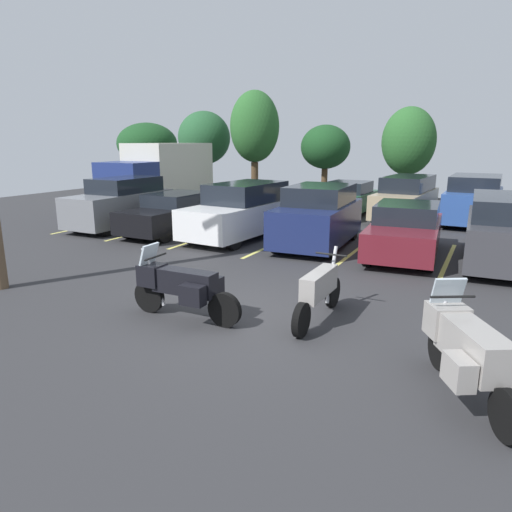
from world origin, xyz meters
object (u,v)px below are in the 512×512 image
object	(u,v)px
car_far_green	(346,199)
car_far_blue	(474,200)
motorcycle_second	(468,348)
car_charcoal	(505,230)
car_far_tan	(406,198)
motorcycle_third	(319,290)
car_grey	(121,203)
car_navy	(318,217)
box_truck	(162,174)
car_white	(243,211)
car_black	(174,213)
car_maroon	(405,231)
motorcycle_touring	(181,286)

from	to	relation	value
car_far_green	car_far_blue	bearing A→B (deg)	0.38
motorcycle_second	car_charcoal	xyz separation A→B (m)	(0.44, 7.75, 0.27)
motorcycle_second	car_far_tan	xyz separation A→B (m)	(-3.22, 14.29, 0.25)
motorcycle_third	car_far_tan	size ratio (longest dim) A/B	0.46
car_grey	car_charcoal	world-z (taller)	car_grey
car_navy	car_far_blue	xyz separation A→B (m)	(4.16, 6.76, 0.04)
car_charcoal	car_navy	bearing A→B (deg)	-178.94
car_grey	car_charcoal	xyz separation A→B (m)	(13.08, 0.40, 0.01)
box_truck	car_white	bearing A→B (deg)	-34.63
car_far_blue	car_grey	bearing A→B (deg)	-149.56
car_black	car_far_tan	size ratio (longest dim) A/B	0.90
car_maroon	car_charcoal	xyz separation A→B (m)	(2.53, 0.17, 0.20)
car_black	motorcycle_touring	bearing A→B (deg)	-52.29
car_charcoal	car_far_green	world-z (taller)	car_charcoal
car_white	car_far_blue	distance (m)	9.61
car_black	motorcycle_third	bearing A→B (deg)	-37.07
car_grey	car_far_blue	size ratio (longest dim) A/B	0.98
car_grey	car_maroon	bearing A→B (deg)	1.25
motorcycle_second	car_maroon	distance (m)	7.86
car_grey	box_truck	size ratio (longest dim) A/B	0.65
car_white	car_far_green	distance (m)	6.85
motorcycle_second	car_maroon	size ratio (longest dim) A/B	0.44
car_white	box_truck	world-z (taller)	box_truck
motorcycle_second	car_grey	distance (m)	14.62
car_black	car_white	world-z (taller)	car_white
car_white	car_navy	bearing A→B (deg)	-2.04
motorcycle_touring	box_truck	size ratio (longest dim) A/B	0.34
motorcycle_third	car_maroon	xyz separation A→B (m)	(0.50, 5.95, 0.16)
motorcycle_third	car_far_blue	bearing A→B (deg)	81.25
motorcycle_touring	car_maroon	bearing A→B (deg)	68.22
car_white	car_far_tan	world-z (taller)	car_white
car_far_blue	box_truck	xyz separation A→B (m)	(-14.49, -1.43, 0.67)
car_charcoal	car_grey	bearing A→B (deg)	-178.24
car_charcoal	car_white	bearing A→B (deg)	179.99
motorcycle_third	car_white	world-z (taller)	car_white
car_grey	car_far_tan	world-z (taller)	car_grey
motorcycle_second	car_charcoal	size ratio (longest dim) A/B	0.42
car_white	car_far_green	size ratio (longest dim) A/B	1.03
car_black	car_far_tan	world-z (taller)	car_far_tan
car_black	car_navy	size ratio (longest dim) A/B	1.02
motorcycle_touring	car_far_tan	distance (m)	13.85
motorcycle_third	car_far_green	bearing A→B (deg)	104.30
motorcycle_third	car_far_green	distance (m)	13.16
motorcycle_touring	car_far_tan	world-z (taller)	car_far_tan
motorcycle_third	box_truck	world-z (taller)	box_truck
car_white	car_far_blue	xyz separation A→B (m)	(6.93, 6.66, 0.05)
motorcycle_second	car_far_tan	world-z (taller)	car_far_tan
car_black	car_maroon	bearing A→B (deg)	1.74
car_charcoal	motorcycle_touring	bearing A→B (deg)	-126.54
car_far_blue	box_truck	size ratio (longest dim) A/B	0.67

